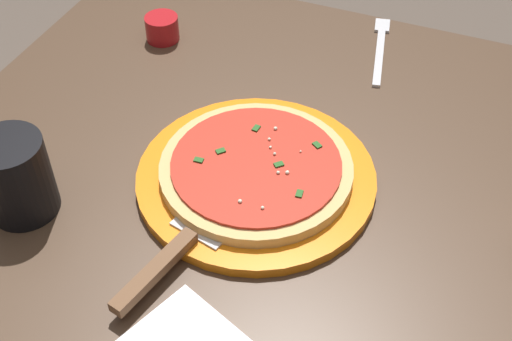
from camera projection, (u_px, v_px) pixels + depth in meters
restaurant_table at (260, 247)px, 1.00m from camera, size 0.86×0.91×0.78m
serving_plate at (256, 178)px, 0.88m from camera, size 0.31×0.31×0.01m
pizza at (256, 168)px, 0.87m from camera, size 0.25×0.25×0.02m
pizza_server at (178, 248)px, 0.78m from camera, size 0.22×0.09×0.01m
cup_tall_drink at (16, 177)px, 0.81m from camera, size 0.09×0.09×0.11m
cup_small_sauce at (162, 28)px, 1.10m from camera, size 0.05×0.05×0.04m
fork at (380, 47)px, 1.09m from camera, size 0.19×0.05×0.00m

